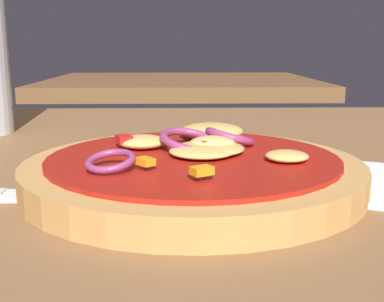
{
  "coord_description": "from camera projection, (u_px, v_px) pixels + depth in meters",
  "views": [
    {
      "loc": [
        0.01,
        -0.33,
        0.13
      ],
      "look_at": [
        0.02,
        0.02,
        0.06
      ],
      "focal_mm": 46.45,
      "sensor_mm": 36.0,
      "label": 1
    }
  ],
  "objects": [
    {
      "name": "background_table",
      "position": [
        181.0,
        85.0,
        1.46
      ],
      "size": [
        0.76,
        0.64,
        0.04
      ],
      "color": "brown",
      "rests_on": "ground"
    },
    {
      "name": "pizza",
      "position": [
        194.0,
        168.0,
        0.35
      ],
      "size": [
        0.23,
        0.23,
        0.04
      ],
      "color": "tan",
      "rests_on": "dining_table"
    },
    {
      "name": "dining_table",
      "position": [
        160.0,
        212.0,
        0.35
      ],
      "size": [
        1.3,
        0.88,
        0.04
      ],
      "color": "brown",
      "rests_on": "ground"
    }
  ]
}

